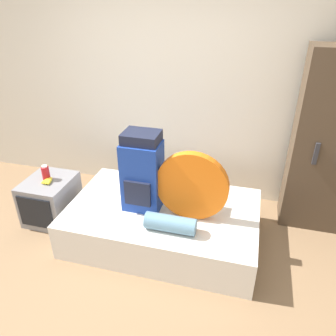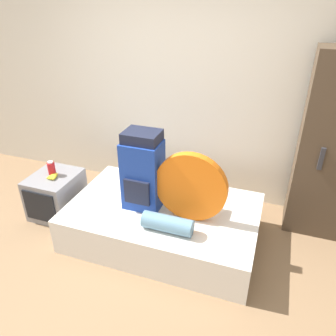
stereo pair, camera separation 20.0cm
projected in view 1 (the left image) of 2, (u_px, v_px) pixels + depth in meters
name	position (u px, v px, depth m)	size (l,w,h in m)	color
ground_plane	(119.00, 295.00, 2.78)	(16.00, 16.00, 0.00)	#846647
wall_back	(174.00, 88.00, 3.71)	(8.00, 0.05, 2.60)	silver
bed	(163.00, 222.00, 3.35)	(1.87, 1.17, 0.38)	silver
backpack	(142.00, 172.00, 3.09)	(0.36, 0.31, 0.78)	navy
tent_bag	(192.00, 186.00, 2.96)	(0.67, 0.08, 0.67)	orange
sleeping_roll	(170.00, 224.00, 2.90)	(0.46, 0.15, 0.15)	#5B849E
television	(51.00, 199.00, 3.62)	(0.48, 0.56, 0.49)	gray
canister	(46.00, 173.00, 3.49)	(0.08, 0.08, 0.16)	#B2191E
banana_bunch	(48.00, 181.00, 3.46)	(0.11, 0.15, 0.03)	yellow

